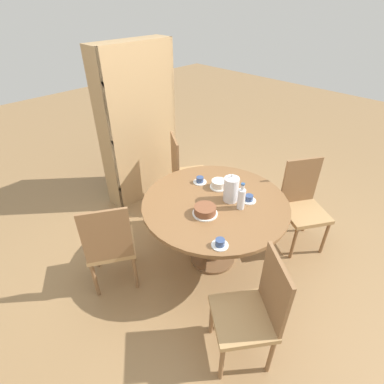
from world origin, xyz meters
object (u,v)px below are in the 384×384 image
at_px(chair_c, 110,244).
at_px(water_bottle, 241,198).
at_px(bookshelf, 139,127).
at_px(cake_second, 219,184).
at_px(cup_a, 249,199).
at_px(cake_main, 205,211).
at_px(cup_b, 220,243).
at_px(cup_c, 200,180).
at_px(chair_b, 186,172).
at_px(chair_a, 303,204).
at_px(chair_d, 253,311).
at_px(coffee_pot, 231,189).

relative_size(chair_c, water_bottle, 3.70).
distance_m(bookshelf, water_bottle, 1.74).
bearing_deg(cake_second, water_bottle, -108.07).
distance_m(bookshelf, cup_a, 1.73).
xyz_separation_m(water_bottle, cake_main, (-0.29, 0.17, -0.07)).
distance_m(bookshelf, cake_main, 1.64).
height_order(cup_b, cup_c, same).
bearing_deg(chair_c, cup_b, 150.43).
bearing_deg(cake_second, chair_b, 70.73).
xyz_separation_m(chair_b, cake_main, (-0.67, -0.93, 0.28)).
distance_m(chair_c, cup_b, 1.01).
bearing_deg(chair_a, chair_d, -133.29).
bearing_deg(chair_c, cake_main, 174.60).
relative_size(water_bottle, cup_c, 1.94).
bearing_deg(cup_b, cup_a, 16.60).
bearing_deg(chair_b, coffee_pot, -167.86).
distance_m(cake_main, cup_a, 0.46).
relative_size(chair_a, coffee_pot, 3.48).
bearing_deg(chair_b, cake_main, 176.41).
distance_m(chair_c, cake_second, 1.17).
bearing_deg(cup_b, cake_main, 59.29).
height_order(chair_c, bookshelf, bookshelf).
height_order(cake_main, cup_b, cake_main).
xyz_separation_m(coffee_pot, cup_c, (0.02, 0.41, -0.10)).
distance_m(chair_c, coffee_pot, 1.19).
bearing_deg(coffee_pot, cup_c, 87.12).
bearing_deg(cup_a, cup_c, 99.30).
bearing_deg(cup_a, chair_a, -21.82).
relative_size(chair_b, water_bottle, 3.70).
relative_size(chair_a, chair_b, 1.00).
distance_m(chair_a, cup_c, 1.12).
distance_m(bookshelf, cup_b, 2.04).
bearing_deg(bookshelf, chair_a, 106.81).
bearing_deg(chair_a, bookshelf, 139.02).
height_order(chair_c, cup_a, chair_c).
xyz_separation_m(chair_d, coffee_pot, (0.66, 0.76, 0.37)).
distance_m(cake_main, cup_c, 0.52).
bearing_deg(chair_a, cup_c, 164.73).
height_order(chair_d, coffee_pot, coffee_pot).
bearing_deg(chair_c, water_bottle, 176.51).
bearing_deg(coffee_pot, cake_second, 68.43).
bearing_deg(bookshelf, chair_b, 106.46).
relative_size(cake_second, cup_b, 1.30).
distance_m(coffee_pot, water_bottle, 0.15).
height_order(bookshelf, cake_main, bookshelf).
bearing_deg(cup_a, coffee_pot, 129.53).
xyz_separation_m(chair_d, cup_b, (0.13, 0.43, 0.26)).
xyz_separation_m(chair_d, cup_c, (0.68, 1.17, 0.26)).
height_order(chair_b, bookshelf, bookshelf).
bearing_deg(cup_c, water_bottle, -95.41).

